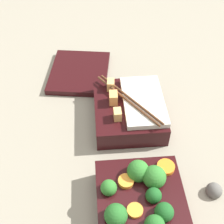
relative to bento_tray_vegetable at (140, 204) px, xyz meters
The scene contains 5 objects.
ground_plane 0.10m from the bento_tray_vegetable, ahead, with size 3.00×3.00×0.00m, color gray.
bento_tray_vegetable is the anchor object (origin of this frame).
bento_tray_rice 0.23m from the bento_tray_vegetable, ahead, with size 0.18×0.15×0.07m.
bento_lid 0.41m from the bento_tray_vegetable, 14.60° to the left, with size 0.17×0.15×0.01m, color black.
pebble_0 0.15m from the bento_tray_vegetable, 79.15° to the right, with size 0.03×0.03×0.03m, color #595651.
Camera 1 is at (-0.35, 0.07, 0.53)m, focal length 50.00 mm.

